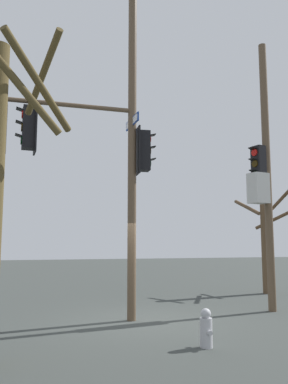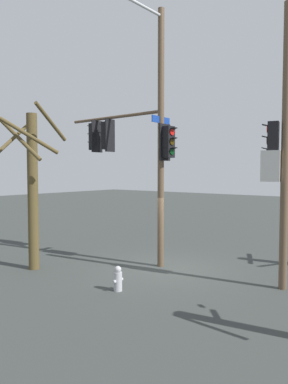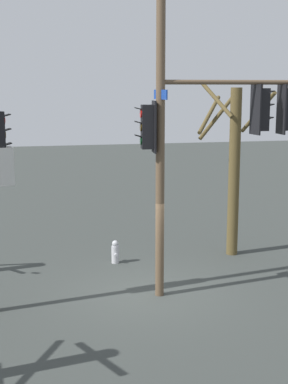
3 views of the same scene
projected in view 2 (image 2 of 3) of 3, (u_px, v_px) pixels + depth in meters
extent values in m
plane|color=#373C39|center=(165.00, 269.00, 13.11)|extent=(80.00, 80.00, 0.00)
cylinder|color=brown|center=(161.00, 140.00, 13.17)|extent=(0.23, 0.23, 9.16)
cylinder|color=silver|center=(137.00, 3.00, 11.91)|extent=(2.64, 0.14, 0.10)
cylinder|color=brown|center=(114.00, 117.00, 14.59)|extent=(0.18, 4.65, 0.12)
cube|color=black|center=(107.00, 136.00, 14.87)|extent=(0.38, 0.32, 1.10)
cube|color=black|center=(110.00, 135.00, 14.78)|extent=(0.56, 0.07, 1.30)
cylinder|color=red|center=(104.00, 127.00, 14.95)|extent=(0.22, 0.04, 0.22)
cube|color=black|center=(102.00, 125.00, 14.99)|extent=(0.22, 0.17, 0.06)
cylinder|color=#352504|center=(104.00, 136.00, 14.97)|extent=(0.22, 0.04, 0.22)
cube|color=black|center=(102.00, 133.00, 15.01)|extent=(0.22, 0.17, 0.06)
cylinder|color=black|center=(104.00, 144.00, 14.99)|extent=(0.22, 0.04, 0.22)
cube|color=black|center=(102.00, 141.00, 15.03)|extent=(0.22, 0.17, 0.06)
cylinder|color=brown|center=(107.00, 120.00, 14.84)|extent=(0.04, 0.04, 0.15)
cube|color=black|center=(94.00, 137.00, 15.34)|extent=(0.38, 0.32, 1.10)
cube|color=black|center=(97.00, 137.00, 15.23)|extent=(0.56, 0.07, 1.30)
cylinder|color=red|center=(92.00, 129.00, 15.43)|extent=(0.22, 0.04, 0.22)
cube|color=black|center=(90.00, 126.00, 15.47)|extent=(0.22, 0.17, 0.06)
cylinder|color=#352504|center=(92.00, 137.00, 15.45)|extent=(0.22, 0.04, 0.22)
cube|color=black|center=(91.00, 134.00, 15.49)|extent=(0.22, 0.17, 0.06)
cylinder|color=black|center=(92.00, 145.00, 15.47)|extent=(0.22, 0.04, 0.22)
cube|color=black|center=(91.00, 142.00, 15.51)|extent=(0.22, 0.17, 0.06)
cylinder|color=brown|center=(94.00, 122.00, 15.30)|extent=(0.04, 0.04, 0.15)
cube|color=black|center=(168.00, 142.00, 12.96)|extent=(0.39, 0.33, 1.10)
cube|color=black|center=(165.00, 142.00, 13.08)|extent=(0.56, 0.09, 1.30)
cylinder|color=red|center=(172.00, 132.00, 12.83)|extent=(0.22, 0.05, 0.22)
cube|color=black|center=(174.00, 128.00, 12.77)|extent=(0.22, 0.18, 0.06)
cylinder|color=#352504|center=(172.00, 142.00, 12.85)|extent=(0.22, 0.05, 0.22)
cube|color=black|center=(174.00, 138.00, 12.79)|extent=(0.22, 0.18, 0.06)
cylinder|color=black|center=(172.00, 152.00, 12.87)|extent=(0.22, 0.05, 0.22)
cube|color=black|center=(174.00, 148.00, 12.81)|extent=(0.22, 0.18, 0.06)
cube|color=navy|center=(161.00, 120.00, 13.13)|extent=(1.10, 0.07, 0.24)
cube|color=white|center=(160.00, 120.00, 13.14)|extent=(1.00, 0.04, 0.18)
cylinder|color=brown|center=(285.00, 148.00, 10.63)|extent=(0.23, 0.23, 8.24)
cube|color=silver|center=(271.00, 166.00, 10.83)|extent=(0.53, 0.61, 0.91)
cube|color=black|center=(273.00, 141.00, 10.77)|extent=(0.42, 0.38, 1.10)
cylinder|color=red|center=(268.00, 129.00, 10.82)|extent=(0.22, 0.08, 0.22)
cube|color=black|center=(265.00, 125.00, 10.84)|extent=(0.24, 0.21, 0.06)
cylinder|color=#352504|center=(267.00, 141.00, 10.84)|extent=(0.22, 0.08, 0.22)
cube|color=black|center=(265.00, 137.00, 10.86)|extent=(0.24, 0.21, 0.06)
cylinder|color=black|center=(267.00, 152.00, 10.86)|extent=(0.22, 0.08, 0.22)
cube|color=black|center=(265.00, 148.00, 10.88)|extent=(0.24, 0.21, 0.06)
cylinder|color=#B2B2B7|center=(118.00, 281.00, 10.66)|extent=(0.24, 0.24, 0.55)
sphere|color=#B2B2B7|center=(118.00, 269.00, 10.64)|extent=(0.20, 0.20, 0.20)
cylinder|color=#B2B2B7|center=(115.00, 282.00, 10.55)|extent=(0.10, 0.09, 0.09)
cylinder|color=#B2B2B7|center=(121.00, 279.00, 10.77)|extent=(0.10, 0.09, 0.09)
cylinder|color=brown|center=(33.00, 192.00, 12.91)|extent=(0.36, 0.36, 5.46)
cylinder|color=brown|center=(18.00, 138.00, 12.04)|extent=(0.77, 1.59, 1.56)
cylinder|color=brown|center=(14.00, 138.00, 13.19)|extent=(1.76, 0.48, 1.40)
cylinder|color=brown|center=(30.00, 136.00, 11.94)|extent=(1.51, 1.26, 1.19)
cylinder|color=brown|center=(51.00, 122.00, 12.48)|extent=(1.64, 0.61, 1.16)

